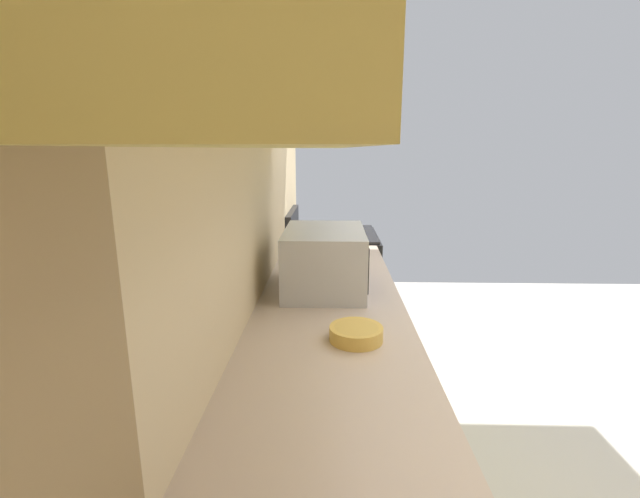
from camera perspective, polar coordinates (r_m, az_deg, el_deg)
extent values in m
plane|color=#BCB8AF|center=(2.48, 30.92, -25.89)|extent=(6.05, 6.05, 0.00)
cube|color=beige|center=(1.68, -10.95, 8.82)|extent=(3.90, 0.12, 2.73)
cube|color=#D9CE6D|center=(1.62, 0.93, -27.76)|extent=(2.89, 0.58, 0.86)
cube|color=#C3AC9D|center=(1.37, 1.00, -13.69)|extent=(2.92, 0.61, 0.02)
cube|color=#332819|center=(1.64, 12.55, -27.37)|extent=(0.01, 0.01, 0.79)
cube|color=#332819|center=(2.02, 9.88, -18.51)|extent=(0.01, 0.01, 0.79)
cube|color=#332819|center=(2.44, 8.26, -12.56)|extent=(0.01, 0.01, 0.79)
cube|color=#DDD06D|center=(1.27, -4.96, 28.16)|extent=(1.91, 0.34, 0.64)
cube|color=black|center=(3.19, 1.78, -5.92)|extent=(0.67, 0.63, 0.88)
cube|color=black|center=(3.22, 7.57, -6.67)|extent=(0.52, 0.01, 0.49)
cube|color=black|center=(3.07, 1.84, 2.05)|extent=(0.64, 0.60, 0.02)
cube|color=black|center=(3.07, -3.73, 3.54)|extent=(0.64, 0.04, 0.18)
cylinder|color=#38383D|center=(2.92, 4.09, 1.76)|extent=(0.11, 0.11, 0.01)
cylinder|color=#38383D|center=(3.21, 3.87, 2.81)|extent=(0.11, 0.11, 0.01)
cylinder|color=#38383D|center=(2.92, -0.39, 1.78)|extent=(0.11, 0.11, 0.01)
cylinder|color=#38383D|center=(3.21, -0.21, 2.84)|extent=(0.11, 0.11, 0.01)
cube|color=#B7BABF|center=(1.87, 0.58, -1.43)|extent=(0.48, 0.35, 0.27)
cube|color=black|center=(1.83, 6.10, -1.80)|extent=(0.30, 0.01, 0.19)
cube|color=#2D2D33|center=(2.06, 5.60, -0.12)|extent=(0.09, 0.01, 0.19)
cylinder|color=gold|center=(1.41, 4.88, -11.27)|extent=(0.18, 0.18, 0.05)
cylinder|color=gold|center=(1.41, 4.89, -10.83)|extent=(0.14, 0.14, 0.02)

